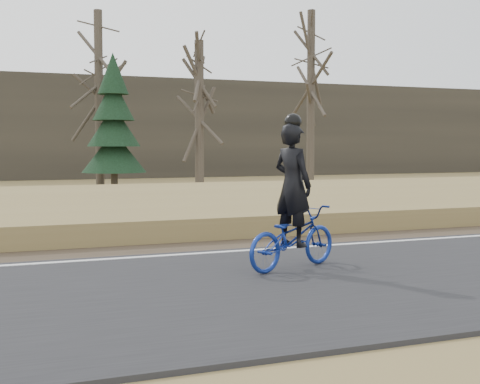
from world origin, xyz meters
name	(u,v)px	position (x,y,z in m)	size (l,w,h in m)	color
shoulder	(460,231)	(0.00, 1.20, 0.02)	(120.00, 1.60, 0.04)	#473A2B
embankment	(385,210)	(0.00, 4.20, 0.22)	(120.00, 5.00, 0.44)	olive
ballast	(317,200)	(0.00, 8.00, 0.23)	(120.00, 3.00, 0.45)	slate
railroad	(317,190)	(0.00, 8.00, 0.53)	(120.00, 2.40, 0.29)	black
treeline_backdrop	(149,129)	(0.00, 30.00, 3.00)	(120.00, 4.00, 6.00)	#383328
cyclist	(292,219)	(-5.63, -1.68, 0.83)	(1.94, 1.27, 2.38)	navy
bare_tree_left	(99,101)	(-5.15, 17.88, 3.82)	(0.36, 0.36, 7.65)	#463F34
bare_tree_near_left	(199,118)	(-1.74, 14.66, 3.06)	(0.36, 0.36, 6.12)	#463F34
bare_tree_center	(311,100)	(4.10, 16.27, 4.01)	(0.36, 0.36, 8.02)	#463F34
conifer	(114,127)	(-4.86, 16.24, 2.69)	(2.60, 2.60, 5.68)	#463F34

